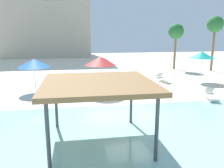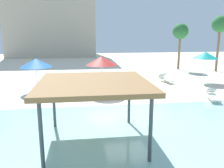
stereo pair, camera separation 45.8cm
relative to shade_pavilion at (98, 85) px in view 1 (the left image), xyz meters
name	(u,v)px [view 1 (the left image)]	position (x,y,z in m)	size (l,w,h in m)	color
ground_plane	(128,113)	(2.03, 3.27, -2.45)	(80.00, 80.00, 0.00)	beige
lagoon_water	(162,163)	(2.03, -1.98, -2.43)	(44.00, 13.50, 0.04)	#99D1C6
shade_pavilion	(98,85)	(0.00, 0.00, 0.00)	(4.36, 4.36, 2.61)	#42474C
beach_umbrella_blue_0	(34,63)	(-3.95, 9.30, -0.22)	(2.43, 2.43, 2.57)	silver
beach_umbrella_teal_2	(202,55)	(10.78, 10.86, 0.05)	(2.25, 2.25, 2.81)	silver
beach_umbrella_red_3	(100,61)	(1.00, 8.11, 0.01)	(2.32, 2.32, 2.78)	silver
lounge_chair_1	(211,95)	(8.30, 5.10, -2.12)	(1.15, 1.99, 0.74)	white
lounge_chair_3	(163,78)	(7.23, 11.31, -2.12)	(0.99, 1.98, 0.74)	white
palm_tree_0	(176,32)	(11.60, 18.57, 2.10)	(1.90, 1.90, 5.63)	brown
palm_tree_2	(215,26)	(15.41, 16.45, 2.87)	(1.90, 1.90, 6.43)	brown
hotel_block_0	(46,11)	(-5.94, 39.70, 6.14)	(16.27, 11.77, 17.18)	#B2A893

